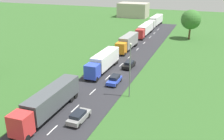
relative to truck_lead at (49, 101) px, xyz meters
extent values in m
cube|color=#2B2B30|center=(2.53, 8.35, -2.11)|extent=(10.00, 140.00, 0.06)
cube|color=white|center=(2.53, -3.31, -2.07)|extent=(0.16, 2.40, 0.01)
cube|color=white|center=(2.53, 2.80, -2.07)|extent=(0.16, 2.40, 0.01)
cube|color=white|center=(2.53, 9.05, -2.07)|extent=(0.16, 2.40, 0.01)
cube|color=white|center=(2.53, 16.09, -2.07)|extent=(0.16, 2.40, 0.01)
cube|color=white|center=(2.53, 24.07, -2.07)|extent=(0.16, 2.40, 0.01)
cube|color=white|center=(2.53, 30.32, -2.07)|extent=(0.16, 2.40, 0.01)
cube|color=white|center=(2.53, 37.57, -2.07)|extent=(0.16, 2.40, 0.01)
cube|color=white|center=(2.53, 44.96, -2.07)|extent=(0.16, 2.40, 0.01)
cube|color=white|center=(2.53, 52.65, -2.07)|extent=(0.16, 2.40, 0.01)
cube|color=white|center=(2.53, 59.50, -2.07)|extent=(0.16, 2.40, 0.01)
cube|color=white|center=(2.53, 65.61, -2.07)|extent=(0.16, 2.40, 0.01)
cube|color=red|center=(0.10, -6.07, -0.16)|extent=(2.47, 2.24, 2.85)
cube|color=black|center=(0.11, -7.11, 0.36)|extent=(2.10, 0.13, 1.25)
cube|color=#4C5156|center=(-0.02, 1.12, 0.11)|extent=(2.68, 11.51, 2.79)
cube|color=black|center=(-0.02, 1.12, -1.48)|extent=(1.07, 10.91, 0.24)
cylinder|color=black|center=(1.16, -6.60, -1.58)|extent=(0.37, 1.01, 1.00)
cylinder|color=black|center=(-0.94, -6.64, -1.58)|extent=(0.37, 1.01, 1.00)
cylinder|color=black|center=(0.98, 4.58, -1.58)|extent=(0.37, 1.01, 1.00)
cylinder|color=black|center=(-1.12, 4.54, -1.58)|extent=(0.37, 1.01, 1.00)
cylinder|color=black|center=(0.95, 5.95, -1.58)|extent=(0.37, 1.01, 1.00)
cylinder|color=black|center=(-1.14, 5.92, -1.58)|extent=(0.37, 1.01, 1.00)
cube|color=blue|center=(0.32, 13.79, -0.28)|extent=(2.44, 2.40, 2.61)
cube|color=black|center=(0.32, 12.65, 0.19)|extent=(2.10, 0.10, 1.15)
cube|color=white|center=(0.32, 20.32, 0.16)|extent=(2.50, 9.95, 2.88)
cube|color=black|center=(0.32, 20.32, -1.48)|extent=(0.90, 9.45, 0.24)
cylinder|color=black|center=(1.37, 13.19, -1.58)|extent=(0.35, 1.00, 1.00)
cylinder|color=black|center=(-0.73, 13.19, -1.58)|extent=(0.35, 1.00, 1.00)
cylinder|color=black|center=(1.37, 23.30, -1.58)|extent=(0.35, 1.00, 1.00)
cylinder|color=black|center=(-0.73, 23.30, -1.58)|extent=(0.35, 1.00, 1.00)
cylinder|color=black|center=(1.37, 24.50, -1.58)|extent=(0.35, 1.00, 1.00)
cylinder|color=black|center=(-0.73, 24.50, -1.58)|extent=(0.35, 1.00, 1.00)
cube|color=orange|center=(0.10, 31.00, -0.28)|extent=(2.46, 2.23, 2.61)
cube|color=black|center=(0.09, 29.96, 0.19)|extent=(2.10, 0.12, 1.15)
cube|color=gray|center=(0.17, 37.17, 0.21)|extent=(2.60, 9.45, 2.97)
cube|color=black|center=(0.17, 37.17, -1.48)|extent=(0.99, 8.96, 0.24)
cylinder|color=black|center=(1.15, 30.44, -1.58)|extent=(0.36, 1.00, 1.00)
cylinder|color=black|center=(-0.95, 30.46, -1.58)|extent=(0.36, 1.00, 1.00)
cylinder|color=black|center=(1.25, 39.98, -1.58)|extent=(0.36, 1.00, 1.00)
cylinder|color=black|center=(-0.85, 40.01, -1.58)|extent=(0.36, 1.00, 1.00)
cylinder|color=black|center=(1.26, 41.11, -1.58)|extent=(0.36, 1.00, 1.00)
cylinder|color=black|center=(-0.84, 41.14, -1.58)|extent=(0.36, 1.00, 1.00)
cube|color=red|center=(0.24, 48.44, -0.25)|extent=(2.46, 2.55, 2.66)
cube|color=black|center=(0.25, 47.23, 0.23)|extent=(2.10, 0.11, 1.17)
cube|color=white|center=(0.19, 55.99, 0.04)|extent=(2.57, 11.87, 2.64)
cube|color=black|center=(0.19, 55.99, -1.48)|extent=(0.97, 11.27, 0.24)
cylinder|color=black|center=(1.29, 47.81, -1.58)|extent=(0.36, 1.00, 1.00)
cylinder|color=black|center=(-0.81, 47.80, -1.58)|extent=(0.36, 1.00, 1.00)
cylinder|color=black|center=(1.22, 59.55, -1.58)|extent=(0.36, 1.00, 1.00)
cylinder|color=black|center=(-0.88, 59.54, -1.58)|extent=(0.36, 1.00, 1.00)
cylinder|color=black|center=(1.21, 60.97, -1.58)|extent=(0.36, 1.00, 1.00)
cylinder|color=black|center=(-0.89, 60.96, -1.58)|extent=(0.36, 1.00, 1.00)
cube|color=white|center=(-0.08, 65.84, -0.28)|extent=(2.52, 2.79, 2.61)
cube|color=black|center=(-0.11, 64.53, 0.19)|extent=(2.10, 0.16, 1.15)
cube|color=white|center=(0.14, 73.45, 0.18)|extent=(2.83, 11.86, 2.92)
cube|color=black|center=(0.14, 73.45, -1.48)|extent=(1.22, 11.23, 0.24)
cylinder|color=black|center=(0.95, 65.13, -1.58)|extent=(0.38, 1.01, 1.00)
cylinder|color=black|center=(-1.15, 65.19, -1.58)|extent=(0.38, 1.01, 1.00)
cylinder|color=black|center=(1.29, 76.95, -1.58)|extent=(0.38, 1.01, 1.00)
cylinder|color=black|center=(-0.81, 77.01, -1.58)|extent=(0.38, 1.01, 1.00)
cylinder|color=black|center=(1.33, 78.37, -1.58)|extent=(0.38, 1.01, 1.00)
cylinder|color=black|center=(-0.77, 78.43, -1.58)|extent=(0.38, 1.01, 1.00)
cube|color=gray|center=(4.75, -0.16, -1.45)|extent=(1.82, 4.14, 0.63)
cube|color=black|center=(4.74, -0.36, -0.90)|extent=(1.50, 2.33, 0.47)
cylinder|color=black|center=(4.03, 1.25, -1.76)|extent=(0.24, 0.65, 0.64)
cylinder|color=black|center=(5.54, 1.21, -1.76)|extent=(0.24, 0.65, 0.64)
cylinder|color=black|center=(3.96, -1.53, -1.76)|extent=(0.24, 0.65, 0.64)
cylinder|color=black|center=(5.47, -1.57, -1.76)|extent=(0.24, 0.65, 0.64)
cube|color=blue|center=(4.76, 13.63, -1.46)|extent=(1.82, 4.17, 0.59)
cube|color=black|center=(4.76, 13.84, -0.87)|extent=(1.51, 2.34, 0.59)
cylinder|color=black|center=(5.56, 12.24, -1.76)|extent=(0.23, 0.64, 0.64)
cylinder|color=black|center=(4.01, 12.21, -1.76)|extent=(0.23, 0.64, 0.64)
cylinder|color=black|center=(5.51, 15.05, -1.76)|extent=(0.23, 0.64, 0.64)
cylinder|color=black|center=(3.96, 15.03, -1.76)|extent=(0.23, 0.64, 0.64)
cube|color=black|center=(4.69, 22.82, -1.47)|extent=(1.91, 4.37, 0.58)
cube|color=black|center=(4.70, 23.03, -0.95)|extent=(1.56, 2.46, 0.48)
cylinder|color=black|center=(5.42, 21.33, -1.76)|extent=(0.24, 0.65, 0.64)
cylinder|color=black|center=(3.87, 21.38, -1.76)|extent=(0.24, 0.65, 0.64)
cylinder|color=black|center=(5.52, 24.25, -1.76)|extent=(0.24, 0.65, 0.64)
cylinder|color=black|center=(3.97, 24.31, -1.76)|extent=(0.24, 0.65, 0.64)
cylinder|color=slate|center=(8.85, 9.66, 2.21)|extent=(0.18, 0.18, 8.71)
sphere|color=silver|center=(8.85, 9.66, 6.69)|extent=(0.36, 0.36, 0.36)
cylinder|color=#513823|center=(14.24, 55.04, -0.27)|extent=(0.56, 0.56, 3.74)
sphere|color=#38702D|center=(14.24, 55.04, 3.83)|extent=(5.95, 5.95, 5.95)
cube|color=#B2A899|center=(-14.40, 91.19, 1.08)|extent=(13.36, 8.87, 6.44)
camera|label=1|loc=(19.78, -27.29, 16.68)|focal=41.64mm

